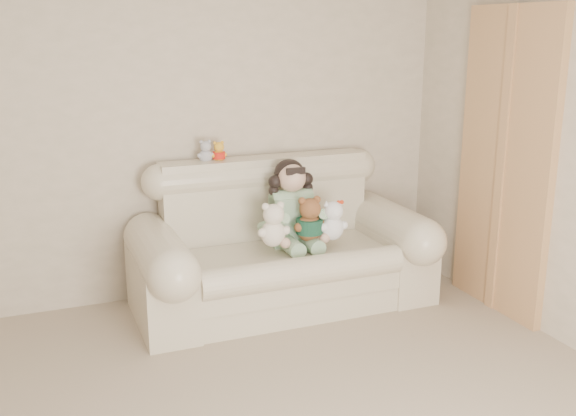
{
  "coord_description": "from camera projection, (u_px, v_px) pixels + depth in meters",
  "views": [
    {
      "loc": [
        -0.83,
        -2.2,
        1.94
      ],
      "look_at": [
        0.82,
        1.9,
        0.75
      ],
      "focal_mm": 41.52,
      "sensor_mm": 36.0,
      "label": 1
    }
  ],
  "objects": [
    {
      "name": "wall_back",
      "position": [
        148.0,
        123.0,
        4.68
      ],
      "size": [
        4.5,
        0.0,
        4.5
      ],
      "primitive_type": "plane",
      "rotation": [
        1.57,
        0.0,
        0.0
      ],
      "color": "beige",
      "rests_on": "ground"
    },
    {
      "name": "sofa",
      "position": [
        283.0,
        237.0,
        4.72
      ],
      "size": [
        2.1,
        0.95,
        1.03
      ],
      "primitive_type": null,
      "color": "beige",
      "rests_on": "floor"
    },
    {
      "name": "door_panel",
      "position": [
        505.0,
        163.0,
        4.55
      ],
      "size": [
        0.06,
        0.9,
        2.1
      ],
      "primitive_type": "cube",
      "color": "tan",
      "rests_on": "floor"
    },
    {
      "name": "seated_child",
      "position": [
        291.0,
        202.0,
        4.77
      ],
      "size": [
        0.42,
        0.5,
        0.64
      ],
      "primitive_type": null,
      "rotation": [
        0.0,
        0.0,
        -0.09
      ],
      "color": "#307B33",
      "rests_on": "sofa"
    },
    {
      "name": "brown_teddy",
      "position": [
        309.0,
        215.0,
        4.63
      ],
      "size": [
        0.24,
        0.19,
        0.38
      ],
      "primitive_type": null,
      "rotation": [
        0.0,
        0.0,
        -0.0
      ],
      "color": "brown",
      "rests_on": "sofa"
    },
    {
      "name": "white_cat",
      "position": [
        333.0,
        216.0,
        4.66
      ],
      "size": [
        0.24,
        0.2,
        0.34
      ],
      "primitive_type": null,
      "rotation": [
        0.0,
        0.0,
        0.17
      ],
      "color": "white",
      "rests_on": "sofa"
    },
    {
      "name": "cream_teddy",
      "position": [
        273.0,
        220.0,
        4.52
      ],
      "size": [
        0.28,
        0.24,
        0.36
      ],
      "primitive_type": null,
      "rotation": [
        0.0,
        0.0,
        0.31
      ],
      "color": "white",
      "rests_on": "sofa"
    },
    {
      "name": "yellow_mini_bear",
      "position": [
        219.0,
        150.0,
        4.78
      ],
      "size": [
        0.12,
        0.1,
        0.18
      ],
      "primitive_type": null,
      "rotation": [
        0.0,
        0.0,
        0.06
      ],
      "color": "yellow",
      "rests_on": "sofa"
    },
    {
      "name": "grey_mini_plush",
      "position": [
        205.0,
        149.0,
        4.75
      ],
      "size": [
        0.13,
        0.1,
        0.2
      ],
      "primitive_type": null,
      "rotation": [
        0.0,
        0.0,
        -0.03
      ],
      "color": "#BBBBC2",
      "rests_on": "sofa"
    }
  ]
}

